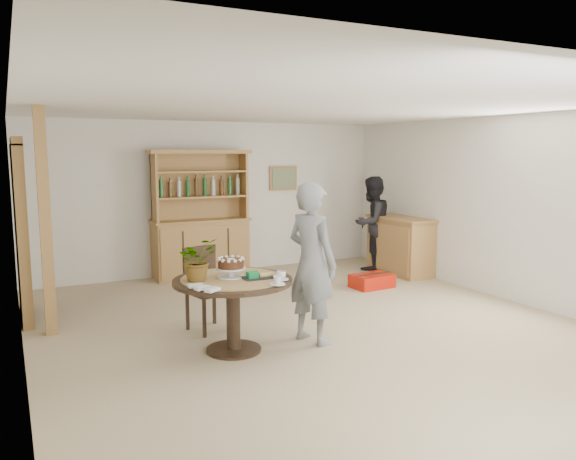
% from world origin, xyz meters
% --- Properties ---
extents(ground, '(7.00, 7.00, 0.00)m').
position_xyz_m(ground, '(0.00, 0.00, 0.00)').
color(ground, tan).
rests_on(ground, ground).
extents(room_shell, '(6.04, 7.04, 2.52)m').
position_xyz_m(room_shell, '(0.00, 0.01, 1.74)').
color(room_shell, white).
rests_on(room_shell, ground).
extents(doorway, '(0.13, 1.10, 2.18)m').
position_xyz_m(doorway, '(-2.93, 2.00, 1.11)').
color(doorway, black).
rests_on(doorway, ground).
extents(pine_post, '(0.12, 0.12, 2.50)m').
position_xyz_m(pine_post, '(-2.70, 1.20, 1.25)').
color(pine_post, '#AD8049').
rests_on(pine_post, ground).
extents(hutch, '(1.62, 0.54, 2.04)m').
position_xyz_m(hutch, '(-0.30, 3.24, 0.69)').
color(hutch, '#AF8A4A').
rests_on(hutch, ground).
extents(sideboard, '(0.54, 1.26, 0.94)m').
position_xyz_m(sideboard, '(2.74, 2.00, 0.47)').
color(sideboard, '#AF8A4A').
rests_on(sideboard, ground).
extents(dining_table, '(1.20, 1.20, 0.76)m').
position_xyz_m(dining_table, '(-1.08, -0.22, 0.60)').
color(dining_table, black).
rests_on(dining_table, ground).
extents(dining_chair, '(0.51, 0.51, 0.95)m').
position_xyz_m(dining_chair, '(-1.10, 0.61, 0.54)').
color(dining_chair, black).
rests_on(dining_chair, ground).
extents(birthday_cake, '(0.30, 0.30, 0.20)m').
position_xyz_m(birthday_cake, '(-1.08, -0.17, 0.88)').
color(birthday_cake, white).
rests_on(birthday_cake, dining_table).
extents(flower_vase, '(0.47, 0.44, 0.42)m').
position_xyz_m(flower_vase, '(-1.43, -0.17, 0.97)').
color(flower_vase, '#3F7233').
rests_on(flower_vase, dining_table).
extents(gift_tray, '(0.30, 0.20, 0.08)m').
position_xyz_m(gift_tray, '(-0.87, -0.34, 0.79)').
color(gift_tray, black).
rests_on(gift_tray, dining_table).
extents(coffee_cup_a, '(0.15, 0.15, 0.09)m').
position_xyz_m(coffee_cup_a, '(-0.68, -0.50, 0.80)').
color(coffee_cup_a, white).
rests_on(coffee_cup_a, dining_table).
extents(coffee_cup_b, '(0.15, 0.15, 0.08)m').
position_xyz_m(coffee_cup_b, '(-0.80, -0.67, 0.79)').
color(coffee_cup_b, white).
rests_on(coffee_cup_b, dining_table).
extents(napkins, '(0.24, 0.33, 0.03)m').
position_xyz_m(napkins, '(-1.49, -0.53, 0.77)').
color(napkins, white).
rests_on(napkins, dining_table).
extents(teen_boy, '(0.58, 0.72, 1.71)m').
position_xyz_m(teen_boy, '(-0.23, -0.32, 0.86)').
color(teen_boy, slate).
rests_on(teen_boy, ground).
extents(adult_person, '(0.92, 0.81, 1.60)m').
position_xyz_m(adult_person, '(2.50, 2.48, 0.80)').
color(adult_person, black).
rests_on(adult_person, ground).
extents(red_suitcase, '(0.63, 0.44, 0.21)m').
position_xyz_m(red_suitcase, '(1.74, 1.37, 0.10)').
color(red_suitcase, red).
rests_on(red_suitcase, ground).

